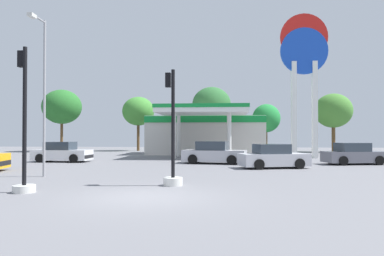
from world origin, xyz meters
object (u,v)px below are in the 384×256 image
Objects in this scene: tree_4 at (333,111)px; tree_1 at (138,111)px; station_pole_sign at (304,66)px; tree_0 at (62,107)px; car_0 at (62,153)px; corner_streetlamp at (42,83)px; car_1 at (214,153)px; car_4 at (354,155)px; tree_2 at (212,105)px; traffic_signal_0 at (172,153)px; tree_3 at (266,118)px; traffic_signal_1 at (24,147)px; car_3 at (273,157)px.

tree_1 is at bearing 176.10° from tree_4.
tree_0 is (-25.40, 9.67, -2.55)m from station_pole_sign.
corner_streetlamp is at bearing -70.97° from car_0.
car_1 is (10.99, -0.60, 0.03)m from car_0.
tree_4 is (5.42, 10.60, -3.11)m from station_pole_sign.
car_0 is at bearing -145.38° from tree_4.
tree_1 is (-18.82, 18.49, 4.09)m from car_4.
traffic_signal_0 is at bearing -91.20° from tree_2.
car_1 is at bearing -179.57° from car_4.
car_0 is at bearing 176.88° from car_1.
tree_2 is 27.63m from corner_streetlamp.
tree_1 is (1.42, 17.96, 4.08)m from car_0.
car_1 is 18.68m from tree_2.
tree_0 is at bearing -175.34° from tree_3.
corner_streetlamp reaches higher than traffic_signal_0.
tree_1 is 0.86× the size of tree_2.
car_0 is at bearing -162.37° from station_pole_sign.
tree_0 is 26.79m from corner_streetlamp.
tree_0 is at bearing 112.01° from traffic_signal_1.
car_3 is at bearing 45.48° from traffic_signal_1.
tree_4 is at bearing -3.90° from tree_1.
traffic_signal_1 is at bearing -139.64° from car_4.
tree_0 reaches higher than car_4.
corner_streetlamp is (-15.20, -15.09, -3.30)m from station_pole_sign.
traffic_signal_0 reaches higher than car_1.
tree_1 reaches higher than traffic_signal_1.
tree_3 is (16.57, 17.44, 3.17)m from car_0.
car_4 is at bearing -78.47° from tree_3.
station_pole_sign reaches higher than tree_1.
tree_0 is at bearing 138.25° from car_3.
tree_2 reaches higher than tree_4.
tree_4 is at bearing 57.70° from traffic_signal_1.
station_pole_sign is 20.49m from traffic_signal_0.
traffic_signal_1 is at bearing -70.15° from corner_streetlamp.
car_4 is at bearing -73.87° from station_pole_sign.
car_4 is (9.24, 0.07, -0.04)m from car_1.
tree_1 reaches higher than car_3.
car_3 is (14.55, -3.73, -0.01)m from car_0.
car_0 is 11.01m from car_1.
tree_1 is at bearing 85.49° from car_0.
traffic_signal_1 reaches higher than traffic_signal_0.
traffic_signal_0 is 0.90× the size of traffic_signal_1.
traffic_signal_1 is 31.96m from tree_1.
corner_streetlamp is (-11.36, -5.52, 3.76)m from car_3.
car_0 is 29.20m from tree_4.
tree_0 reaches higher than traffic_signal_1.
tree_1 is 1.19× the size of tree_3.
tree_2 is (-4.30, 21.17, 4.82)m from car_3.
car_3 is 0.65× the size of tree_4.
traffic_signal_1 is (-15.45, -13.13, 0.91)m from car_4.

